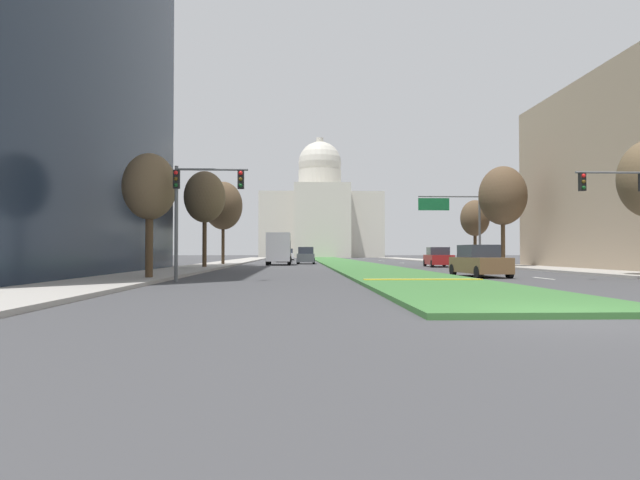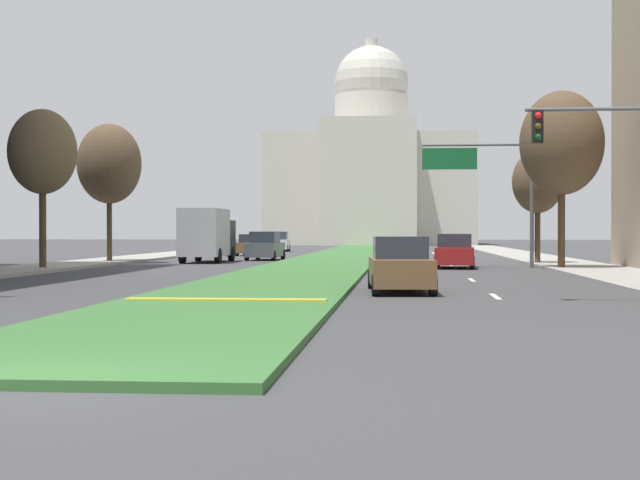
{
  "view_description": "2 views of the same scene",
  "coord_description": "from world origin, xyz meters",
  "px_view_note": "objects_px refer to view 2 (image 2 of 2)",
  "views": [
    {
      "loc": [
        -5.34,
        -10.76,
        1.35
      ],
      "look_at": [
        -2.42,
        62.92,
        2.9
      ],
      "focal_mm": 31.09,
      "sensor_mm": 36.0,
      "label": 1
    },
    {
      "loc": [
        4.39,
        -10.63,
        1.87
      ],
      "look_at": [
        -0.98,
        51.15,
        1.3
      ],
      "focal_mm": 53.07,
      "sensor_mm": 36.0,
      "label": 2
    }
  ],
  "objects_px": {
    "capitol_building": "(371,177)",
    "traffic_light_near_right": "(617,157)",
    "street_tree_left_mid": "(42,152)",
    "sedan_very_far": "(279,242)",
    "box_truck_delivery": "(207,234)",
    "sedan_far_horizon": "(252,245)",
    "street_tree_right_mid": "(562,143)",
    "sedan_midblock": "(455,252)",
    "overhead_guide_sign": "(490,177)",
    "street_tree_right_far": "(538,182)",
    "street_tree_left_far": "(109,164)",
    "sedan_lead_stopped": "(400,266)",
    "sedan_distant": "(265,247)"
  },
  "relations": [
    {
      "from": "street_tree_right_far",
      "to": "sedan_distant",
      "type": "xyz_separation_m",
      "value": [
        -16.3,
        7.86,
        -3.72
      ]
    },
    {
      "from": "sedan_midblock",
      "to": "sedan_distant",
      "type": "relative_size",
      "value": 1.0
    },
    {
      "from": "overhead_guide_sign",
      "to": "street_tree_right_mid",
      "type": "distance_m",
      "value": 4.55
    },
    {
      "from": "capitol_building",
      "to": "sedan_lead_stopped",
      "type": "height_order",
      "value": "capitol_building"
    },
    {
      "from": "street_tree_left_mid",
      "to": "street_tree_right_mid",
      "type": "relative_size",
      "value": 0.9
    },
    {
      "from": "sedan_far_horizon",
      "to": "capitol_building",
      "type": "bearing_deg",
      "value": 83.51
    },
    {
      "from": "traffic_light_near_right",
      "to": "sedan_distant",
      "type": "xyz_separation_m",
      "value": [
        -14.42,
        35.66,
        -2.93
      ]
    },
    {
      "from": "sedan_midblock",
      "to": "sedan_very_far",
      "type": "height_order",
      "value": "sedan_very_far"
    },
    {
      "from": "street_tree_right_mid",
      "to": "box_truck_delivery",
      "type": "relative_size",
      "value": 1.34
    },
    {
      "from": "traffic_light_near_right",
      "to": "street_tree_left_far",
      "type": "distance_m",
      "value": 36.49
    },
    {
      "from": "sedan_lead_stopped",
      "to": "sedan_far_horizon",
      "type": "distance_m",
      "value": 44.37
    },
    {
      "from": "box_truck_delivery",
      "to": "sedan_far_horizon",
      "type": "bearing_deg",
      "value": 89.56
    },
    {
      "from": "capitol_building",
      "to": "street_tree_right_mid",
      "type": "bearing_deg",
      "value": -82.3
    },
    {
      "from": "traffic_light_near_right",
      "to": "street_tree_left_mid",
      "type": "distance_m",
      "value": 29.41
    },
    {
      "from": "traffic_light_near_right",
      "to": "sedan_midblock",
      "type": "distance_m",
      "value": 23.59
    },
    {
      "from": "overhead_guide_sign",
      "to": "street_tree_right_far",
      "type": "distance_m",
      "value": 4.92
    },
    {
      "from": "capitol_building",
      "to": "street_tree_right_far",
      "type": "bearing_deg",
      "value": -81.77
    },
    {
      "from": "sedan_far_horizon",
      "to": "street_tree_right_mid",
      "type": "bearing_deg",
      "value": -53.57
    },
    {
      "from": "overhead_guide_sign",
      "to": "street_tree_left_mid",
      "type": "distance_m",
      "value": 22.22
    },
    {
      "from": "overhead_guide_sign",
      "to": "sedan_midblock",
      "type": "bearing_deg",
      "value": -160.28
    },
    {
      "from": "street_tree_right_far",
      "to": "sedan_midblock",
      "type": "xyz_separation_m",
      "value": [
        -4.79,
        -4.58,
        -3.76
      ]
    },
    {
      "from": "street_tree_left_far",
      "to": "sedan_midblock",
      "type": "height_order",
      "value": "street_tree_left_far"
    },
    {
      "from": "sedan_midblock",
      "to": "sedan_very_far",
      "type": "bearing_deg",
      "value": 109.91
    },
    {
      "from": "traffic_light_near_right",
      "to": "street_tree_right_far",
      "type": "distance_m",
      "value": 27.87
    },
    {
      "from": "capitol_building",
      "to": "street_tree_right_mid",
      "type": "relative_size",
      "value": 3.42
    },
    {
      "from": "box_truck_delivery",
      "to": "sedan_midblock",
      "type": "bearing_deg",
      "value": -27.69
    },
    {
      "from": "street_tree_left_far",
      "to": "sedan_very_far",
      "type": "height_order",
      "value": "street_tree_left_far"
    },
    {
      "from": "street_tree_left_mid",
      "to": "sedan_lead_stopped",
      "type": "distance_m",
      "value": 23.02
    },
    {
      "from": "sedan_lead_stopped",
      "to": "sedan_very_far",
      "type": "height_order",
      "value": "sedan_very_far"
    },
    {
      "from": "traffic_light_near_right",
      "to": "sedan_distant",
      "type": "distance_m",
      "value": 38.58
    },
    {
      "from": "sedan_far_horizon",
      "to": "box_truck_delivery",
      "type": "bearing_deg",
      "value": -90.44
    },
    {
      "from": "street_tree_left_far",
      "to": "street_tree_right_mid",
      "type": "bearing_deg",
      "value": -17.46
    },
    {
      "from": "street_tree_right_mid",
      "to": "sedan_very_far",
      "type": "relative_size",
      "value": 1.8
    },
    {
      "from": "street_tree_left_mid",
      "to": "sedan_far_horizon",
      "type": "bearing_deg",
      "value": 78.83
    },
    {
      "from": "street_tree_left_mid",
      "to": "sedan_midblock",
      "type": "distance_m",
      "value": 20.84
    },
    {
      "from": "box_truck_delivery",
      "to": "capitol_building",
      "type": "bearing_deg",
      "value": 84.73
    },
    {
      "from": "street_tree_right_mid",
      "to": "sedan_midblock",
      "type": "distance_m",
      "value": 7.58
    },
    {
      "from": "street_tree_left_mid",
      "to": "street_tree_left_far",
      "type": "distance_m",
      "value": 9.97
    },
    {
      "from": "capitol_building",
      "to": "sedan_far_horizon",
      "type": "bearing_deg",
      "value": -96.49
    },
    {
      "from": "street_tree_left_mid",
      "to": "sedan_very_far",
      "type": "distance_m",
      "value": 44.07
    },
    {
      "from": "capitol_building",
      "to": "traffic_light_near_right",
      "type": "relative_size",
      "value": 5.66
    },
    {
      "from": "street_tree_right_mid",
      "to": "box_truck_delivery",
      "type": "xyz_separation_m",
      "value": [
        -19.26,
        9.86,
        -4.39
      ]
    },
    {
      "from": "sedan_very_far",
      "to": "box_truck_delivery",
      "type": "xyz_separation_m",
      "value": [
        -0.25,
        -31.35,
        0.83
      ]
    },
    {
      "from": "sedan_very_far",
      "to": "street_tree_left_mid",
      "type": "bearing_deg",
      "value": -97.45
    },
    {
      "from": "sedan_midblock",
      "to": "sedan_very_far",
      "type": "distance_m",
      "value": 41.33
    },
    {
      "from": "street_tree_left_mid",
      "to": "street_tree_right_mid",
      "type": "xyz_separation_m",
      "value": [
        24.7,
        2.24,
        0.44
      ]
    },
    {
      "from": "street_tree_left_far",
      "to": "capitol_building",
      "type": "bearing_deg",
      "value": 81.16
    },
    {
      "from": "street_tree_right_mid",
      "to": "sedan_far_horizon",
      "type": "height_order",
      "value": "street_tree_right_mid"
    },
    {
      "from": "overhead_guide_sign",
      "to": "street_tree_left_far",
      "type": "relative_size",
      "value": 0.8
    },
    {
      "from": "street_tree_left_mid",
      "to": "traffic_light_near_right",
      "type": "bearing_deg",
      "value": -39.44
    }
  ]
}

